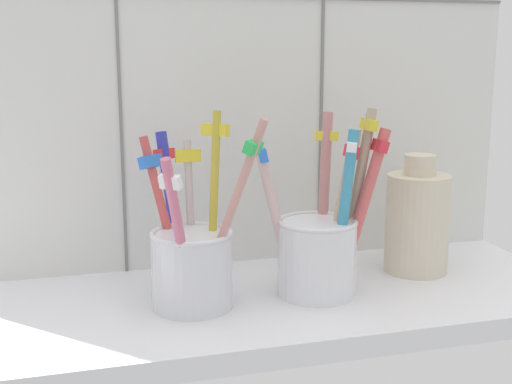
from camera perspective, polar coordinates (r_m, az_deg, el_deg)
name	(u,v)px	position (r cm, az deg, el deg)	size (l,w,h in cm)	color
counter_slab	(254,307)	(64.28, -0.20, -9.65)	(64.00, 22.00, 2.00)	silver
tile_wall_back	(222,70)	(71.48, -2.86, 10.19)	(64.00, 2.20, 45.00)	silver
toothbrush_cup_left	(192,258)	(60.65, -5.45, -5.56)	(9.89, 12.11, 17.40)	silver
toothbrush_cup_right	(321,245)	(63.69, 5.48, -4.44)	(12.72, 8.90, 17.43)	white
ceramic_vase	(417,221)	(71.65, 13.42, -2.36)	(6.49, 6.49, 12.24)	beige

